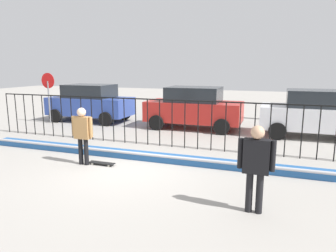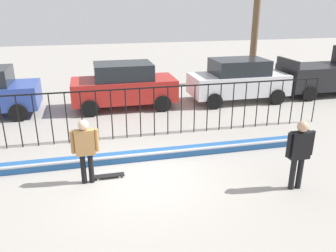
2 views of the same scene
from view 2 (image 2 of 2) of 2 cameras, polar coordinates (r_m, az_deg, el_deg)
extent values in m
plane|color=#9E9991|center=(8.91, -4.67, -8.63)|extent=(60.00, 60.00, 0.00)
cube|color=#235699|center=(9.83, -5.69, -5.05)|extent=(11.00, 0.36, 0.22)
cylinder|color=#B2B2B7|center=(9.62, -5.57, -4.91)|extent=(11.00, 0.09, 0.09)
cylinder|color=black|center=(11.40, -26.01, 0.50)|extent=(0.04, 0.04, 1.69)
cylinder|color=black|center=(11.30, -23.72, 0.69)|extent=(0.04, 0.04, 1.69)
cylinder|color=black|center=(11.22, -21.39, 0.88)|extent=(0.04, 0.04, 1.69)
cylinder|color=black|center=(11.16, -19.02, 1.08)|extent=(0.04, 0.04, 1.69)
cylinder|color=black|center=(11.12, -16.64, 1.28)|extent=(0.04, 0.04, 1.69)
cylinder|color=black|center=(11.10, -14.24, 1.47)|extent=(0.04, 0.04, 1.69)
cylinder|color=black|center=(11.09, -11.84, 1.66)|extent=(0.04, 0.04, 1.69)
cylinder|color=black|center=(11.11, -9.44, 1.85)|extent=(0.04, 0.04, 1.69)
cylinder|color=black|center=(11.15, -7.05, 2.04)|extent=(0.04, 0.04, 1.69)
cylinder|color=black|center=(11.20, -4.68, 2.22)|extent=(0.04, 0.04, 1.69)
cylinder|color=black|center=(11.28, -2.34, 2.39)|extent=(0.04, 0.04, 1.69)
cylinder|color=black|center=(11.37, -0.03, 2.56)|extent=(0.04, 0.04, 1.69)
cylinder|color=black|center=(11.48, 2.24, 2.72)|extent=(0.04, 0.04, 1.69)
cylinder|color=black|center=(11.61, 4.47, 2.88)|extent=(0.04, 0.04, 1.69)
cylinder|color=black|center=(11.76, 6.64, 3.02)|extent=(0.04, 0.04, 1.69)
cylinder|color=black|center=(11.92, 8.75, 3.16)|extent=(0.04, 0.04, 1.69)
cylinder|color=black|center=(12.10, 10.81, 3.29)|extent=(0.04, 0.04, 1.69)
cylinder|color=black|center=(12.29, 12.80, 3.41)|extent=(0.04, 0.04, 1.69)
cylinder|color=black|center=(12.50, 14.73, 3.53)|extent=(0.04, 0.04, 1.69)
cylinder|color=black|center=(12.72, 16.60, 3.63)|extent=(0.04, 0.04, 1.69)
cylinder|color=black|center=(12.96, 18.40, 3.73)|extent=(0.04, 0.04, 1.69)
cylinder|color=black|center=(13.21, 20.13, 3.82)|extent=(0.04, 0.04, 1.69)
cylinder|color=black|center=(13.47, 21.80, 3.91)|extent=(0.04, 0.04, 1.69)
cylinder|color=black|center=(13.74, 23.40, 3.99)|extent=(0.04, 0.04, 1.69)
cube|color=black|center=(10.92, -7.23, 6.15)|extent=(14.00, 0.04, 0.04)
cylinder|color=black|center=(8.72, -14.01, -7.01)|extent=(0.13, 0.13, 0.77)
cylinder|color=black|center=(8.72, -12.78, -6.92)|extent=(0.13, 0.13, 0.77)
cube|color=#A87A47|center=(8.43, -13.78, -2.68)|extent=(0.47, 0.20, 0.64)
sphere|color=beige|center=(8.27, -14.03, 0.17)|extent=(0.25, 0.25, 0.25)
cylinder|color=#A87A47|center=(8.43, -15.74, -2.62)|extent=(0.10, 0.10, 0.57)
cylinder|color=#A87A47|center=(8.41, -11.85, -2.32)|extent=(0.10, 0.10, 0.57)
cube|color=black|center=(8.98, -9.92, -8.19)|extent=(0.80, 0.20, 0.02)
cylinder|color=silver|center=(9.08, -8.22, -8.02)|extent=(0.05, 0.03, 0.05)
cylinder|color=silver|center=(8.95, -8.13, -8.46)|extent=(0.05, 0.03, 0.05)
cylinder|color=silver|center=(9.06, -11.66, -8.31)|extent=(0.05, 0.03, 0.05)
cylinder|color=silver|center=(8.93, -11.61, -8.76)|extent=(0.05, 0.03, 0.05)
cylinder|color=black|center=(8.74, 20.16, -7.53)|extent=(0.13, 0.13, 0.80)
cylinder|color=black|center=(8.85, 21.21, -7.34)|extent=(0.13, 0.13, 0.80)
cube|color=black|center=(8.50, 21.29, -3.03)|extent=(0.49, 0.21, 0.66)
sphere|color=tan|center=(8.34, 21.69, -0.10)|extent=(0.26, 0.26, 0.26)
cylinder|color=black|center=(8.32, 19.63, -3.03)|extent=(0.10, 0.10, 0.59)
cylinder|color=black|center=(8.65, 22.95, -2.61)|extent=(0.10, 0.10, 0.59)
cylinder|color=black|center=(15.82, -22.71, 4.16)|extent=(0.68, 0.22, 0.68)
cylinder|color=black|center=(14.02, -23.80, 2.08)|extent=(0.68, 0.22, 0.68)
cube|color=#B2231E|center=(14.55, -7.39, 6.11)|extent=(4.30, 1.90, 0.90)
cube|color=#1E2328|center=(14.38, -7.53, 9.12)|extent=(2.37, 1.71, 0.66)
cylinder|color=black|center=(15.78, -2.40, 5.68)|extent=(0.68, 0.22, 0.68)
cylinder|color=black|center=(13.98, -0.90, 3.79)|extent=(0.68, 0.22, 0.68)
cylinder|color=black|center=(15.51, -13.10, 4.91)|extent=(0.68, 0.22, 0.68)
cylinder|color=black|center=(13.68, -12.95, 2.89)|extent=(0.68, 0.22, 0.68)
cube|color=silver|center=(15.74, 11.63, 6.94)|extent=(4.30, 1.90, 0.90)
cube|color=#1E2328|center=(15.59, 11.83, 9.73)|extent=(2.37, 1.71, 0.66)
cylinder|color=black|center=(17.31, 14.65, 6.35)|extent=(0.68, 0.22, 0.68)
cylinder|color=black|center=(15.72, 17.81, 4.66)|extent=(0.68, 0.22, 0.68)
cylinder|color=black|center=(16.17, 5.38, 5.97)|extent=(0.68, 0.22, 0.68)
cylinder|color=black|center=(14.45, 7.77, 4.14)|extent=(0.68, 0.22, 0.68)
cube|color=black|center=(18.36, 25.31, 7.60)|extent=(4.70, 1.90, 1.10)
cube|color=black|center=(16.91, 19.47, 9.98)|extent=(0.12, 1.75, 0.36)
cylinder|color=black|center=(18.30, 19.28, 6.60)|extent=(0.68, 0.22, 0.68)
cylinder|color=black|center=(16.78, 22.67, 5.01)|extent=(0.68, 0.22, 0.68)
cylinder|color=brown|center=(19.26, 14.67, 18.56)|extent=(0.36, 0.36, 7.89)
camera|label=1|loc=(5.21, 66.39, -9.01)|focal=32.88mm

